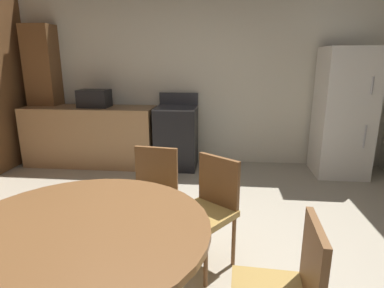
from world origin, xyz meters
The scene contains 10 objects.
ground_plane centered at (0.00, 0.00, 0.00)m, with size 14.00×14.00×0.00m, color #A89E89.
wall_back centered at (0.00, 2.94, 1.35)m, with size 5.87×0.12×2.70m, color silver.
kitchen_counter centered at (-1.65, 2.54, 0.45)m, with size 1.97×0.60×0.90m, color #9E754C.
pantry_column centered at (-2.42, 2.72, 1.05)m, with size 0.44×0.36×2.10m, color brown.
oven_range centered at (-0.31, 2.55, 0.47)m, with size 0.60×0.60×1.10m.
refrigerator centered at (2.03, 2.49, 0.88)m, with size 0.68×0.68×1.76m.
microwave centered at (-1.55, 2.54, 1.03)m, with size 0.44×0.32×0.26m, color black.
dining_table centered at (-0.34, -0.62, 0.61)m, with size 1.36×1.36×0.76m.
chair_north centered at (-0.20, 0.42, 0.50)m, with size 0.45×0.45×0.87m.
chair_northeast centered at (0.29, 0.22, 0.50)m, with size 0.56×0.56×0.87m.
Camera 1 is at (0.39, -2.04, 1.60)m, focal length 29.70 mm.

